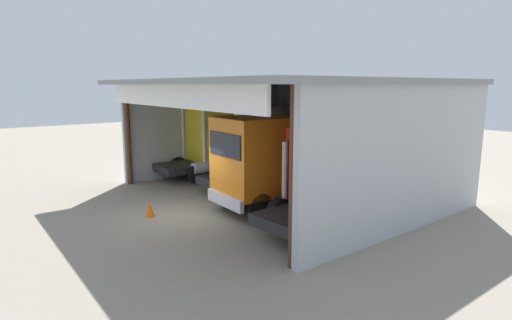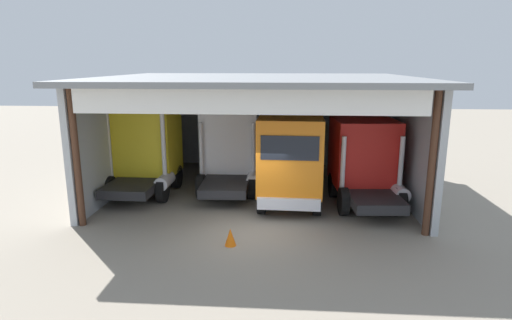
{
  "view_description": "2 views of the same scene",
  "coord_description": "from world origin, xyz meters",
  "px_view_note": "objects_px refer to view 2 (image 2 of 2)",
  "views": [
    {
      "loc": [
        13.4,
        -6.82,
        4.8
      ],
      "look_at": [
        0.0,
        3.44,
        1.69
      ],
      "focal_mm": 28.59,
      "sensor_mm": 36.0,
      "label": 1
    },
    {
      "loc": [
        1.2,
        -13.22,
        5.58
      ],
      "look_at": [
        0.0,
        3.44,
        1.69
      ],
      "focal_mm": 29.36,
      "sensor_mm": 36.0,
      "label": 2
    }
  ],
  "objects_px": {
    "truck_yellow_center_bay": "(146,149)",
    "truck_white_center_right_bay": "(231,145)",
    "tool_cart": "(264,161)",
    "truck_red_yard_outside": "(365,160)",
    "truck_orange_right_bay": "(290,160)",
    "traffic_cone": "(230,237)",
    "oil_drum": "(259,158)"
  },
  "relations": [
    {
      "from": "tool_cart",
      "to": "traffic_cone",
      "type": "bearing_deg",
      "value": -93.27
    },
    {
      "from": "tool_cart",
      "to": "traffic_cone",
      "type": "xyz_separation_m",
      "value": [
        -0.54,
        -9.38,
        -0.22
      ]
    },
    {
      "from": "truck_yellow_center_bay",
      "to": "truck_white_center_right_bay",
      "type": "distance_m",
      "value": 3.71
    },
    {
      "from": "truck_white_center_right_bay",
      "to": "truck_orange_right_bay",
      "type": "relative_size",
      "value": 1.09
    },
    {
      "from": "truck_red_yard_outside",
      "to": "traffic_cone",
      "type": "bearing_deg",
      "value": -140.9
    },
    {
      "from": "truck_yellow_center_bay",
      "to": "oil_drum",
      "type": "xyz_separation_m",
      "value": [
        4.63,
        4.97,
        -1.48
      ]
    },
    {
      "from": "truck_orange_right_bay",
      "to": "traffic_cone",
      "type": "height_order",
      "value": "truck_orange_right_bay"
    },
    {
      "from": "oil_drum",
      "to": "tool_cart",
      "type": "bearing_deg",
      "value": -72.86
    },
    {
      "from": "oil_drum",
      "to": "truck_white_center_right_bay",
      "type": "bearing_deg",
      "value": -104.33
    },
    {
      "from": "tool_cart",
      "to": "truck_yellow_center_bay",
      "type": "bearing_deg",
      "value": -140.99
    },
    {
      "from": "truck_yellow_center_bay",
      "to": "truck_red_yard_outside",
      "type": "height_order",
      "value": "truck_yellow_center_bay"
    },
    {
      "from": "truck_white_center_right_bay",
      "to": "oil_drum",
      "type": "relative_size",
      "value": 5.94
    },
    {
      "from": "truck_yellow_center_bay",
      "to": "oil_drum",
      "type": "bearing_deg",
      "value": 48.06
    },
    {
      "from": "oil_drum",
      "to": "truck_orange_right_bay",
      "type": "bearing_deg",
      "value": -76.49
    },
    {
      "from": "truck_white_center_right_bay",
      "to": "truck_red_yard_outside",
      "type": "xyz_separation_m",
      "value": [
        5.64,
        -1.8,
        -0.17
      ]
    },
    {
      "from": "traffic_cone",
      "to": "truck_yellow_center_bay",
      "type": "bearing_deg",
      "value": 129.27
    },
    {
      "from": "truck_red_yard_outside",
      "to": "traffic_cone",
      "type": "relative_size",
      "value": 8.33
    },
    {
      "from": "oil_drum",
      "to": "traffic_cone",
      "type": "bearing_deg",
      "value": -91.3
    },
    {
      "from": "traffic_cone",
      "to": "tool_cart",
      "type": "bearing_deg",
      "value": 86.73
    },
    {
      "from": "truck_red_yard_outside",
      "to": "oil_drum",
      "type": "xyz_separation_m",
      "value": [
        -4.6,
        5.86,
        -1.37
      ]
    },
    {
      "from": "truck_yellow_center_bay",
      "to": "truck_red_yard_outside",
      "type": "bearing_deg",
      "value": -4.46
    },
    {
      "from": "oil_drum",
      "to": "truck_yellow_center_bay",
      "type": "bearing_deg",
      "value": -132.97
    },
    {
      "from": "truck_white_center_right_bay",
      "to": "traffic_cone",
      "type": "bearing_deg",
      "value": -84.52
    },
    {
      "from": "tool_cart",
      "to": "truck_red_yard_outside",
      "type": "bearing_deg",
      "value": -48.65
    },
    {
      "from": "truck_orange_right_bay",
      "to": "traffic_cone",
      "type": "distance_m",
      "value": 4.42
    },
    {
      "from": "truck_yellow_center_bay",
      "to": "truck_red_yard_outside",
      "type": "relative_size",
      "value": 0.95
    },
    {
      "from": "truck_red_yard_outside",
      "to": "tool_cart",
      "type": "relative_size",
      "value": 4.66
    },
    {
      "from": "truck_white_center_right_bay",
      "to": "tool_cart",
      "type": "distance_m",
      "value": 3.67
    },
    {
      "from": "truck_white_center_right_bay",
      "to": "traffic_cone",
      "type": "height_order",
      "value": "truck_white_center_right_bay"
    },
    {
      "from": "truck_yellow_center_bay",
      "to": "traffic_cone",
      "type": "height_order",
      "value": "truck_yellow_center_bay"
    },
    {
      "from": "truck_yellow_center_bay",
      "to": "truck_white_center_right_bay",
      "type": "height_order",
      "value": "truck_white_center_right_bay"
    },
    {
      "from": "traffic_cone",
      "to": "oil_drum",
      "type": "bearing_deg",
      "value": 88.7
    }
  ]
}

